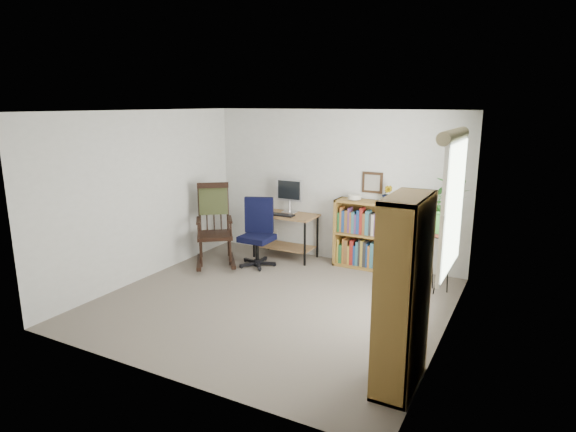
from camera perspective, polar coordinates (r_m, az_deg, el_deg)
The scene contains 18 objects.
floor at distance 6.29m, azimuth -1.73°, elevation -10.11°, with size 4.20×4.00×0.00m, color gray.
ceiling at distance 5.77m, azimuth -1.90°, elevation 12.33°, with size 4.20×4.00×0.00m, color white.
wall_back at distance 7.68m, azimuth 5.60°, elevation 3.51°, with size 4.20×0.00×2.40m, color silver.
wall_front at distance 4.35m, azimuth -14.99°, elevation -4.48°, with size 4.20×0.00×2.40m, color silver.
wall_left at distance 7.17m, azimuth -16.57°, elevation 2.32°, with size 0.00×4.00×2.40m, color silver.
wall_right at distance 5.23m, azimuth 18.62°, elevation -1.75°, with size 0.00×4.00×2.40m, color silver.
window at distance 5.48m, azimuth 18.89°, elevation 1.04°, with size 0.12×1.20×1.50m, color white, non-canonical shape.
desk at distance 7.91m, azimuth -0.29°, elevation -2.36°, with size 1.01×0.56×0.73m, color olive, non-canonical shape.
monitor at distance 7.88m, azimuth 0.19°, elevation 2.41°, with size 0.46×0.16×0.56m, color #B4B4B9, non-canonical shape.
keyboard at distance 7.71m, azimuth -0.71°, elevation 0.13°, with size 0.40×0.15×0.03m, color black.
office_chair at distance 7.45m, azimuth -3.72°, elevation -1.99°, with size 0.58×0.58×1.07m, color black, non-canonical shape.
rocking_chair at distance 7.58m, azimuth -8.72°, elevation -0.99°, with size 0.67×1.12×1.30m, color black, non-canonical shape.
low_bookshelf at distance 7.46m, azimuth 9.35°, elevation -2.22°, with size 1.00×0.33×1.05m, color olive, non-canonical shape.
tall_bookshelf at distance 4.35m, azimuth 13.49°, elevation -9.00°, with size 0.33×0.76×1.74m, color olive, non-canonical shape.
plant_stand at distance 6.75m, azimuth 17.55°, elevation -4.97°, with size 0.25×0.25×0.91m, color black, non-canonical shape.
spider_plant at distance 6.50m, azimuth 18.23°, elevation 4.45°, with size 1.69×1.88×1.46m, color #296523.
potted_plant_small at distance 7.25m, azimuth 11.64°, elevation 1.96°, with size 0.13×0.24×0.11m, color #296523.
framed_picture at distance 7.43m, azimuth 9.95°, elevation 3.91°, with size 0.32×0.04×0.32m, color black, non-canonical shape.
Camera 1 is at (2.86, -5.01, 2.49)m, focal length 30.00 mm.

